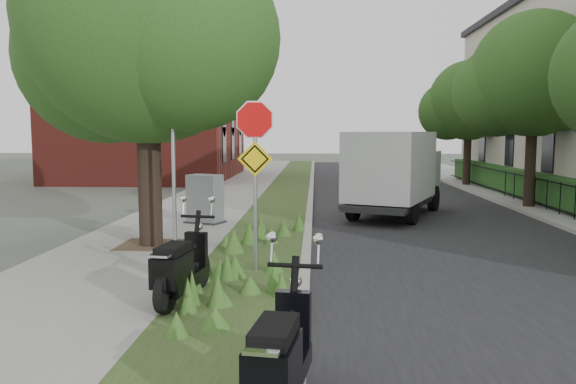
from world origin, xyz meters
The scene contains 20 objects.
ground centered at (0.00, 0.00, 0.00)m, with size 120.00×120.00×0.00m, color #4C5147.
sidewalk_near centered at (-4.25, 10.00, 0.06)m, with size 3.50×60.00×0.12m, color gray.
verge centered at (-1.50, 10.00, 0.06)m, with size 2.00×60.00×0.12m, color #27411C.
kerb_near centered at (-0.50, 10.00, 0.07)m, with size 0.20×60.00×0.13m, color #9E9991.
road centered at (3.00, 10.00, 0.01)m, with size 7.00×60.00×0.01m, color black.
kerb_far centered at (6.50, 10.00, 0.07)m, with size 0.20×60.00×0.13m, color #9E9991.
footpath_far centered at (8.20, 10.00, 0.06)m, with size 3.20×60.00×0.12m, color gray.
street_tree_main centered at (-4.08, 2.86, 4.80)m, with size 6.21×5.54×7.66m.
bare_post centered at (-3.20, 1.80, 2.12)m, with size 0.08×0.08×4.00m.
bike_hoop centered at (-2.70, -0.60, 0.50)m, with size 0.06×0.78×0.77m.
sign_assembly centered at (-1.40, 0.58, 2.33)m, with size 0.94×0.08×3.22m.
fence_far centered at (7.20, 10.00, 0.67)m, with size 0.04×24.00×1.00m.
hedge_far centered at (7.90, 10.00, 0.67)m, with size 1.00×24.00×1.10m, color #1C491A.
brick_building centered at (-9.50, 22.00, 4.21)m, with size 9.40×10.40×8.30m.
far_tree_b centered at (6.94, 10.05, 4.37)m, with size 4.83×4.31×6.56m.
far_tree_c centered at (6.94, 18.04, 3.95)m, with size 4.37×3.89×5.93m.
scooter_near centered at (-2.33, -1.45, 0.56)m, with size 0.59×1.92×0.92m.
scooter_far centered at (-0.63, -4.71, 0.57)m, with size 0.57×1.92×0.92m.
box_truck centered at (2.17, 8.20, 1.48)m, with size 3.68×5.35×2.27m.
utility_cabinet centered at (-3.39, 5.93, 0.77)m, with size 1.19×1.00×1.35m.
Camera 1 is at (-0.31, -9.47, 2.65)m, focal length 35.00 mm.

